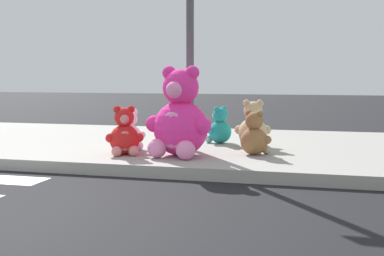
% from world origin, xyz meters
% --- Properties ---
extents(sidewalk, '(28.00, 4.40, 0.15)m').
position_xyz_m(sidewalk, '(0.00, 5.20, 0.07)').
color(sidewalk, '#9E9B93').
rests_on(sidewalk, ground_plane).
extents(sign_pole, '(0.56, 0.11, 3.20)m').
position_xyz_m(sign_pole, '(1.00, 4.40, 1.85)').
color(sign_pole, '#4C4C51').
rests_on(sign_pole, sidewalk).
extents(plush_pink_large, '(0.92, 0.83, 1.19)m').
position_xyz_m(plush_pink_large, '(1.01, 3.81, 0.63)').
color(plush_pink_large, '#F22D93').
rests_on(plush_pink_large, sidewalk).
extents(plush_white, '(0.41, 0.42, 0.58)m').
position_xyz_m(plush_white, '(0.15, 4.21, 0.38)').
color(plush_white, white).
rests_on(plush_white, sidewalk).
extents(plush_teal, '(0.42, 0.41, 0.58)m').
position_xyz_m(plush_teal, '(1.27, 5.20, 0.38)').
color(plush_teal, teal).
rests_on(plush_teal, sidewalk).
extents(plush_brown, '(0.44, 0.43, 0.60)m').
position_xyz_m(plush_brown, '(1.96, 4.17, 0.39)').
color(plush_brown, olive).
rests_on(plush_brown, sidewalk).
extents(plush_red, '(0.48, 0.47, 0.66)m').
position_xyz_m(plush_red, '(0.26, 3.73, 0.41)').
color(plush_red, red).
rests_on(plush_red, sidewalk).
extents(plush_tan, '(0.54, 0.49, 0.71)m').
position_xyz_m(plush_tan, '(1.83, 4.94, 0.43)').
color(plush_tan, tan).
rests_on(plush_tan, sidewalk).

